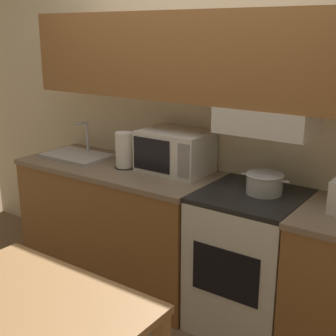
{
  "coord_description": "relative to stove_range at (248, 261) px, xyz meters",
  "views": [
    {
      "loc": [
        1.64,
        -2.83,
        1.88
      ],
      "look_at": [
        0.05,
        -0.57,
        1.07
      ],
      "focal_mm": 50.0,
      "sensor_mm": 36.0,
      "label": 1
    }
  ],
  "objects": [
    {
      "name": "ground_plane",
      "position": [
        -0.5,
        0.32,
        -0.46
      ],
      "size": [
        16.0,
        16.0,
        0.0
      ],
      "primitive_type": "plane",
      "color": "#7F664C"
    },
    {
      "name": "wall_back",
      "position": [
        -0.49,
        0.26,
        1.01
      ],
      "size": [
        5.11,
        0.38,
        2.55
      ],
      "color": "beige",
      "rests_on": "ground_plane"
    },
    {
      "name": "lower_counter_main",
      "position": [
        -1.09,
        -0.01,
        0.0
      ],
      "size": [
        1.55,
        0.67,
        0.92
      ],
      "color": "#936033",
      "rests_on": "ground_plane"
    },
    {
      "name": "stove_range",
      "position": [
        0.0,
        0.0,
        0.0
      ],
      "size": [
        0.62,
        0.64,
        0.92
      ],
      "color": "silver",
      "rests_on": "ground_plane"
    },
    {
      "name": "cooking_pot",
      "position": [
        0.06,
        0.05,
        0.53
      ],
      "size": [
        0.31,
        0.23,
        0.13
      ],
      "color": "#B7BABF",
      "rests_on": "stove_range"
    },
    {
      "name": "microwave",
      "position": [
        -0.66,
        0.12,
        0.6
      ],
      "size": [
        0.49,
        0.35,
        0.29
      ],
      "color": "silver",
      "rests_on": "lower_counter_main"
    },
    {
      "name": "sink_basin",
      "position": [
        -1.52,
        -0.01,
        0.48
      ],
      "size": [
        0.52,
        0.35,
        0.27
      ],
      "color": "#B7BABF",
      "rests_on": "lower_counter_main"
    },
    {
      "name": "paper_towel_roll",
      "position": [
        -1.01,
        -0.01,
        0.59
      ],
      "size": [
        0.15,
        0.15,
        0.26
      ],
      "color": "black",
      "rests_on": "lower_counter_main"
    },
    {
      "name": "dining_table",
      "position": [
        -0.34,
        -1.44,
        0.2
      ],
      "size": [
        1.04,
        0.68,
        0.78
      ],
      "color": "#B27F4C",
      "rests_on": "ground_plane"
    }
  ]
}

